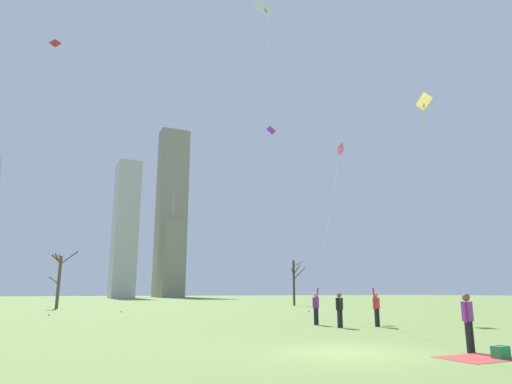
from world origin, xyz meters
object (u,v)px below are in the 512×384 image
Objects in this scene: distant_kite_drifting_left_teal at (7,9)px; bare_tree_far_right_edge at (294,281)px; distant_kite_high_overhead_red at (61,66)px; bystander_watching_nearby at (340,308)px; kite_flyer_foreground_right_pink at (322,268)px; bystander_far_off_by_trees at (468,319)px; bare_tree_left_of_center at (59,277)px; picnic_spot at (491,355)px; distant_kite_low_near_trees_purple at (275,150)px; kite_flyer_midfield_left_white at (360,263)px.

distant_kite_drifting_left_teal reaches higher than bare_tree_far_right_edge.
distant_kite_high_overhead_red is at bearing -160.88° from bare_tree_far_right_edge.
distant_kite_drifting_left_teal is (-4.20, -3.78, 2.03)m from distant_kite_high_overhead_red.
distant_kite_drifting_left_teal is (-17.38, 17.93, 22.22)m from bystander_watching_nearby.
kite_flyer_foreground_right_pink is 32.15m from bare_tree_far_right_edge.
bystander_far_off_by_trees is 9.21m from bystander_watching_nearby.
bare_tree_left_of_center is (-27.28, 2.23, 0.16)m from bare_tree_far_right_edge.
bare_tree_far_right_edge is (18.51, 41.80, 2.95)m from picnic_spot.
bystander_watching_nearby is (-1.24, -3.26, -2.10)m from kite_flyer_foreground_right_pink.
picnic_spot is at bearing -78.74° from bare_tree_left_of_center.
bystander_watching_nearby is 10.32m from picnic_spot.
distant_kite_high_overhead_red is 4.22× the size of bare_tree_far_right_edge.
bystander_watching_nearby is 0.10× the size of distant_kite_low_near_trees_purple.
distant_kite_high_overhead_red is at bearing 128.00° from kite_flyer_foreground_right_pink.
kite_flyer_foreground_right_pink is at bearing 74.13° from picnic_spot.
distant_kite_high_overhead_red reaches higher than bare_tree_far_right_edge.
distant_kite_high_overhead_red is (-14.02, 22.36, 18.07)m from kite_flyer_midfield_left_white.
bystander_watching_nearby is at bearing -116.68° from bare_tree_far_right_edge.
kite_flyer_midfield_left_white is 0.52× the size of distant_kite_drifting_left_teal.
picnic_spot is 0.30× the size of bare_tree_left_of_center.
distant_kite_drifting_left_teal reaches higher than kite_flyer_midfield_left_white.
bare_tree_far_right_edge is (11.64, 17.19, -10.66)m from distant_kite_low_near_trees_purple.
bystander_far_off_by_trees is at bearing 63.85° from picnic_spot.
distant_kite_low_near_trees_purple is (17.53, -7.08, -7.39)m from distant_kite_high_overhead_red.
kite_flyer_foreground_right_pink is at bearing -52.00° from distant_kite_high_overhead_red.
bystander_far_off_by_trees is at bearing -105.14° from distant_kite_low_near_trees_purple.
kite_flyer_midfield_left_white is 3.93m from kite_flyer_foreground_right_pink.
distant_kite_high_overhead_red is 1.49× the size of distant_kite_low_near_trees_purple.
bystander_far_off_by_trees is at bearing -77.87° from bare_tree_left_of_center.
distant_kite_drifting_left_teal is at bearing 171.38° from distant_kite_low_near_trees_purple.
bystander_watching_nearby reaches higher than picnic_spot.
kite_flyer_foreground_right_pink is 2.16× the size of bare_tree_left_of_center.
kite_flyer_foreground_right_pink reaches higher than bare_tree_left_of_center.
kite_flyer_foreground_right_pink is 4.07m from bystander_watching_nearby.
distant_kite_drifting_left_teal is 1.73× the size of distant_kite_low_near_trees_purple.
bystander_far_off_by_trees is 0.10× the size of distant_kite_low_near_trees_purple.
picnic_spot is (10.65, -31.69, -21.00)m from distant_kite_high_overhead_red.
distant_kite_drifting_left_teal reaches higher than kite_flyer_foreground_right_pink.
bare_tree_left_of_center is (-15.64, 19.42, -10.50)m from distant_kite_low_near_trees_purple.
bare_tree_far_right_edge is (29.17, 10.11, -18.05)m from distant_kite_high_overhead_red.
bystander_watching_nearby is 19.93m from distant_kite_low_near_trees_purple.
distant_kite_drifting_left_teal reaches higher than bystander_watching_nearby.
bare_tree_left_of_center reaches higher than picnic_spot.
bystander_far_off_by_trees reaches higher than picnic_spot.
distant_kite_drifting_left_teal is 41.35m from bare_tree_far_right_edge.
bystander_far_off_by_trees is at bearing -109.03° from kite_flyer_midfield_left_white.
kite_flyer_midfield_left_white is at bearing 70.18° from picnic_spot.
bare_tree_left_of_center is (-8.76, 44.03, 3.11)m from picnic_spot.
distant_kite_high_overhead_red reaches higher than bare_tree_left_of_center.
distant_kite_drifting_left_teal is (-18.62, 14.67, 20.12)m from kite_flyer_foreground_right_pink.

